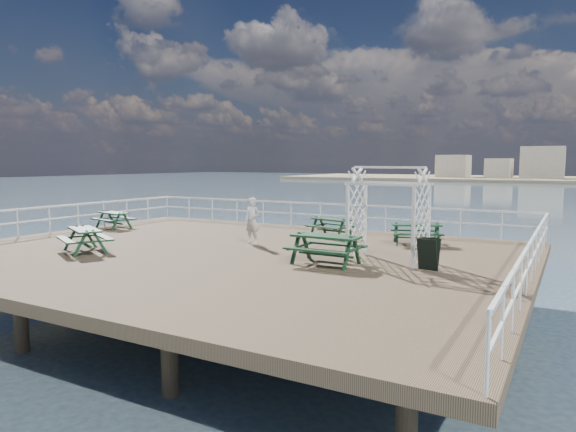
# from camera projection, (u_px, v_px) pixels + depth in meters

# --- Properties ---
(ground) EXTENTS (18.00, 14.00, 0.30)m
(ground) POSITION_uv_depth(u_px,v_px,m) (228.00, 256.00, 16.51)
(ground) COLOR brown
(ground) RESTS_ON ground
(railing) EXTENTS (17.77, 13.76, 1.10)m
(railing) POSITION_uv_depth(u_px,v_px,m) (267.00, 217.00, 18.67)
(railing) COLOR white
(railing) RESTS_ON ground
(picnic_table_a) EXTENTS (1.85, 1.62, 0.78)m
(picnic_table_a) POSITION_uv_depth(u_px,v_px,m) (113.00, 216.00, 22.28)
(picnic_table_a) COLOR #12331B
(picnic_table_a) RESTS_ON ground
(picnic_table_b) EXTENTS (1.88, 1.66, 0.78)m
(picnic_table_b) POSITION_uv_depth(u_px,v_px,m) (331.00, 223.00, 19.77)
(picnic_table_b) COLOR #12331B
(picnic_table_b) RESTS_ON ground
(picnic_table_c) EXTENTS (2.06, 1.88, 0.81)m
(picnic_table_c) POSITION_uv_depth(u_px,v_px,m) (416.00, 229.00, 17.82)
(picnic_table_c) COLOR #12331B
(picnic_table_c) RESTS_ON ground
(picnic_table_d) EXTENTS (2.20, 2.05, 0.85)m
(picnic_table_d) POSITION_uv_depth(u_px,v_px,m) (85.00, 235.00, 16.29)
(picnic_table_d) COLOR #12331B
(picnic_table_d) RESTS_ON ground
(picnic_table_e) EXTENTS (1.93, 1.57, 0.93)m
(picnic_table_e) POSITION_uv_depth(u_px,v_px,m) (326.00, 243.00, 14.35)
(picnic_table_e) COLOR #12331B
(picnic_table_e) RESTS_ON ground
(trellis_arbor) EXTENTS (2.32, 1.43, 2.74)m
(trellis_arbor) POSITION_uv_depth(u_px,v_px,m) (388.00, 219.00, 14.73)
(trellis_arbor) COLOR white
(trellis_arbor) RESTS_ON ground
(sandwich_board) EXTENTS (0.58, 0.46, 0.87)m
(sandwich_board) POSITION_uv_depth(u_px,v_px,m) (429.00, 254.00, 13.54)
(sandwich_board) COLOR black
(sandwich_board) RESTS_ON ground
(person) EXTENTS (0.62, 0.43, 1.63)m
(person) POSITION_uv_depth(u_px,v_px,m) (252.00, 221.00, 17.85)
(person) COLOR silver
(person) RESTS_ON ground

